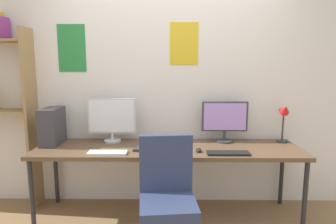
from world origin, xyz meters
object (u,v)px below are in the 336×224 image
at_px(desk, 168,152).
at_px(keyboard_left, 107,153).
at_px(computer_mouse, 198,150).
at_px(pc_tower, 52,126).
at_px(desk_lamp, 284,116).
at_px(monitor_left, 112,118).
at_px(keyboard_right, 228,153).
at_px(laptop_closed, 151,148).
at_px(monitor_right, 225,119).
at_px(office_chair, 167,210).

bearing_deg(desk, keyboard_left, -157.67).
bearing_deg(keyboard_left, computer_mouse, 5.02).
bearing_deg(computer_mouse, pc_tower, 170.31).
bearing_deg(computer_mouse, desk_lamp, 20.41).
relative_size(monitor_left, pc_tower, 1.37).
bearing_deg(desk, desk_lamp, 8.85).
bearing_deg(pc_tower, keyboard_right, -10.62).
relative_size(computer_mouse, laptop_closed, 0.30).
xyz_separation_m(pc_tower, laptop_closed, (1.04, -0.18, -0.18)).
bearing_deg(monitor_right, office_chair, -125.00).
relative_size(office_chair, computer_mouse, 10.31).
height_order(desk_lamp, computer_mouse, desk_lamp).
bearing_deg(laptop_closed, pc_tower, 176.97).
distance_m(monitor_right, desk_lamp, 0.62).
relative_size(monitor_right, keyboard_right, 1.24).
distance_m(monitor_left, keyboard_left, 0.51).
bearing_deg(monitor_left, laptop_closed, -33.46).
distance_m(pc_tower, keyboard_left, 0.74).
height_order(pc_tower, keyboard_left, pc_tower).
bearing_deg(keyboard_left, office_chair, -36.16).
relative_size(monitor_right, computer_mouse, 5.05).
bearing_deg(keyboard_right, pc_tower, 169.38).
distance_m(desk, pc_tower, 1.23).
height_order(office_chair, pc_tower, pc_tower).
bearing_deg(desk_lamp, computer_mouse, -159.59).
height_order(monitor_left, pc_tower, monitor_left).
xyz_separation_m(desk, office_chair, (0.00, -0.64, -0.29)).
xyz_separation_m(office_chair, pc_tower, (-1.20, 0.74, 0.53)).
xyz_separation_m(desk, monitor_right, (0.60, 0.21, 0.29)).
bearing_deg(monitor_left, keyboard_right, -20.87).
bearing_deg(keyboard_left, monitor_left, 95.17).
height_order(desk_lamp, keyboard_left, desk_lamp).
distance_m(computer_mouse, laptop_closed, 0.46).
xyz_separation_m(desk_lamp, computer_mouse, (-0.93, -0.34, -0.27)).
bearing_deg(monitor_right, computer_mouse, -129.89).
height_order(keyboard_right, computer_mouse, computer_mouse).
distance_m(monitor_left, keyboard_right, 1.27).
height_order(monitor_left, desk_lamp, monitor_left).
distance_m(office_chair, pc_tower, 1.51).
xyz_separation_m(monitor_right, computer_mouse, (-0.31, -0.37, -0.23)).
height_order(pc_tower, laptop_closed, pc_tower).
relative_size(keyboard_right, laptop_closed, 1.22).
bearing_deg(desk_lamp, keyboard_right, -147.54).
relative_size(monitor_left, computer_mouse, 5.42).
bearing_deg(keyboard_left, desk, 22.33).
distance_m(office_chair, monitor_right, 1.19).
xyz_separation_m(keyboard_left, keyboard_right, (1.12, 0.00, 0.00)).
relative_size(desk, desk_lamp, 6.09).
distance_m(desk_lamp, laptop_closed, 1.43).
height_order(pc_tower, desk_lamp, desk_lamp).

